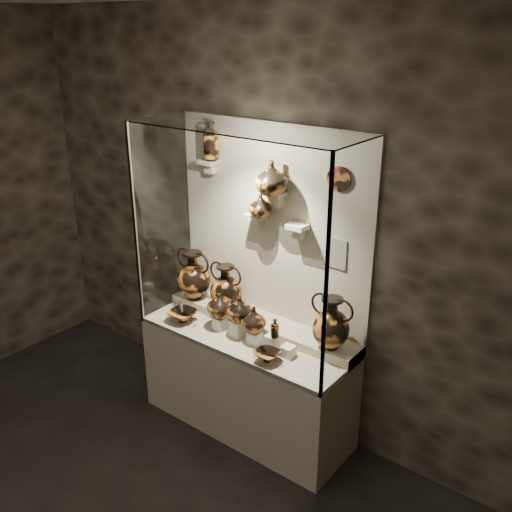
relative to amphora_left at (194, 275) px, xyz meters
The scene contains 34 objects.
wall_back 0.84m from the amphora_left, 16.68° to the left, with size 5.00×0.02×3.20m, color #2C251C.
plinth 0.97m from the amphora_left, 10.71° to the right, with size 1.70×0.60×0.80m, color beige.
front_tier 0.73m from the amphora_left, 10.71° to the right, with size 1.68×0.58×0.03m, color #BEB093.
rear_tier 0.71m from the amphora_left, ahead, with size 1.70×0.25×0.10m, color #BEB093.
back_panel 0.84m from the amphora_left, 16.27° to the left, with size 1.70×0.03×1.60m, color beige.
glass_front 0.92m from the amphora_left, 32.67° to the right, with size 1.70×0.01×1.60m, color white.
glass_left 0.54m from the amphora_left, 147.07° to the right, with size 0.01×0.60×1.60m, color white.
glass_right 1.58m from the amphora_left, ahead, with size 0.01×0.60×1.60m, color white.
glass_top 1.45m from the amphora_left, 10.71° to the right, with size 1.70×0.60×0.01m, color white.
frame_post_left 0.67m from the amphora_left, 114.11° to the right, with size 0.02×0.02×1.60m, color gray.
frame_post_right 1.63m from the amphora_left, 15.48° to the right, with size 0.02×0.02×1.60m, color gray.
pedestal_a 0.52m from the amphora_left, 21.80° to the right, with size 0.09×0.09×0.10m, color silver.
pedestal_b 0.66m from the amphora_left, 16.04° to the right, with size 0.09×0.09×0.13m, color silver.
pedestal_c 0.83m from the amphora_left, 12.65° to the right, with size 0.09×0.09×0.09m, color silver.
pedestal_d 0.98m from the amphora_left, 10.54° to the right, with size 0.09×0.09×0.12m, color silver.
pedestal_e 1.11m from the amphora_left, ahead, with size 0.09×0.09×0.08m, color silver.
bracket_ul 0.96m from the amphora_left, 47.95° to the left, with size 0.14×0.12×0.04m, color beige.
bracket_ca 0.82m from the amphora_left, 11.82° to the left, with size 0.14×0.12×0.04m, color beige.
bracket_cb 1.10m from the amphora_left, ahead, with size 0.10×0.12×0.04m, color beige.
bracket_cc 1.11m from the amphora_left, ahead, with size 0.14×0.12×0.04m, color beige.
amphora_left is the anchor object (origin of this frame).
amphora_mid 0.34m from the amphora_left, ahead, with size 0.30×0.30×0.38m, color #C36622, non-canonical shape.
amphora_right 1.30m from the amphora_left, ahead, with size 0.31×0.31×0.39m, color #B96923, non-canonical shape.
jug_a 0.45m from the amphora_left, 20.76° to the right, with size 0.20×0.20×0.20m, color #B96923.
jug_b 0.64m from the amphora_left, 14.36° to the right, with size 0.20×0.20×0.20m, color #C36622.
jug_c 0.78m from the amphora_left, 12.08° to the right, with size 0.19×0.19×0.19m, color #B96923.
lekythos_small 0.99m from the amphora_left, 11.03° to the right, with size 0.07×0.07×0.17m, color #C36622, non-canonical shape.
kylix_left 0.36m from the amphora_left, 65.95° to the right, with size 0.28×0.24×0.11m, color #C36622, non-canonical shape.
kylix_right 1.07m from the amphora_left, 17.64° to the right, with size 0.23×0.20×0.09m, color #B96923, non-canonical shape.
lekythos_tall 1.13m from the amphora_left, 35.01° to the left, with size 0.13×0.13×0.32m, color #B96923, non-canonical shape.
ovoid_vase_a 0.95m from the amphora_left, ahead, with size 0.17×0.17×0.18m, color #C36622.
ovoid_vase_b 1.19m from the amphora_left, ahead, with size 0.23×0.23×0.24m, color #C36622.
wall_plate 1.57m from the amphora_left, ahead, with size 0.17×0.17×0.02m, color #B54B23.
info_placard 1.31m from the amphora_left, ahead, with size 0.16×0.01×0.22m, color beige.
Camera 1 is at (2.38, -0.78, 3.03)m, focal length 40.00 mm.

